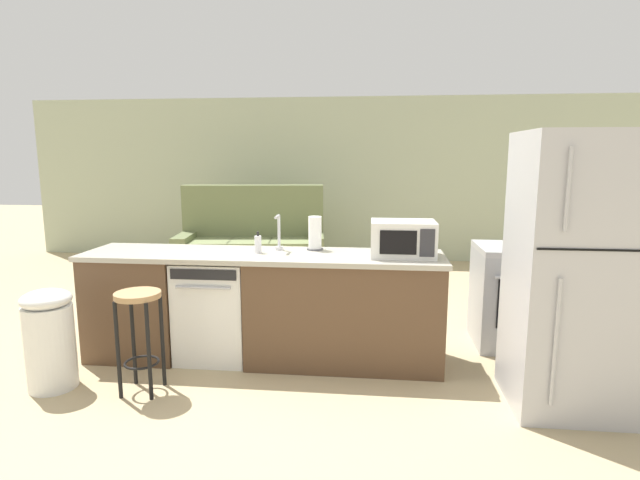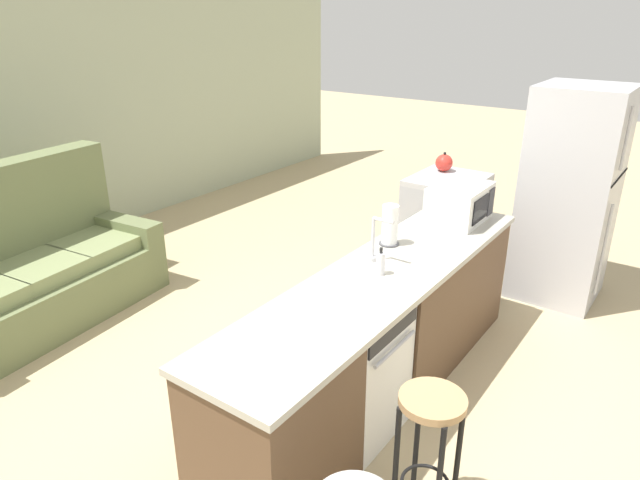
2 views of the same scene
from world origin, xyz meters
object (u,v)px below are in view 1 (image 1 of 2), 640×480
Objects in this scene: stove_range at (519,296)px; couch at (252,248)px; refrigerator at (571,273)px; paper_towel_roll at (315,234)px; microwave at (403,239)px; soap_bottle at (258,244)px; dishwasher at (217,308)px; trash_bin at (50,338)px; kettle at (539,235)px; bar_stool at (139,320)px.

stove_range is 0.43× the size of couch.
refrigerator is 6.53× the size of paper_towel_roll.
refrigerator is 4.57m from couch.
refrigerator is at bearing -27.13° from microwave.
stove_range is 2.36m from soap_bottle.
dishwasher is 2.66m from stove_range.
soap_bottle is 0.24× the size of trash_bin.
paper_towel_roll is 2.02m from kettle.
trash_bin is (-1.83, -0.90, -0.66)m from paper_towel_roll.
stove_range reaches higher than bar_stool.
couch is (-1.21, 2.66, -0.64)m from paper_towel_roll.
refrigerator reaches higher than dishwasher.
kettle is at bearing 82.17° from refrigerator.
kettle is (0.17, 1.23, 0.07)m from refrigerator.
trash_bin is at bearing -153.95° from paper_towel_roll.
bar_stool is 0.35× the size of couch.
paper_towel_roll reaches higher than stove_range.
paper_towel_roll is 0.38× the size of trash_bin.
paper_towel_roll is at bearing 13.58° from dishwasher.
couch is (-1.93, 2.86, -0.65)m from microwave.
bar_stool is at bearing -157.13° from stove_range.
bar_stool is at bearing -156.21° from kettle.
microwave is at bearing -0.43° from soap_bottle.
kettle is (2.40, 0.67, 0.01)m from soap_bottle.
trash_bin is at bearing -99.98° from couch.
trash_bin is at bearing -164.69° from microwave.
refrigerator reaches higher than soap_bottle.
refrigerator is 3.68× the size of microwave.
kettle is at bearing 23.79° from bar_stool.
paper_towel_roll reaches higher than trash_bin.
kettle is at bearing 13.86° from paper_towel_roll.
trash_bin is at bearing -160.01° from kettle.
bar_stool is at bearing -116.07° from dishwasher.
refrigerator is (-0.00, -1.10, 0.47)m from stove_range.
couch is at bearing 90.95° from bar_stool.
soap_bottle is (0.37, 0.01, 0.55)m from dishwasher.
microwave is (-1.07, -0.55, 0.59)m from stove_range.
microwave is 0.24× the size of couch.
microwave is 1.41m from kettle.
stove_range is 1.34m from microwave.
couch is (-3.17, 2.18, -0.59)m from kettle.
microwave is 2.44× the size of kettle.
dishwasher is 2.98× the size of paper_towel_roll.
trash_bin is (-1.39, -0.71, -0.59)m from soap_bottle.
dishwasher is at bearing 34.40° from trash_bin.
stove_range is 4.39× the size of kettle.
couch is (-0.40, 2.86, -0.03)m from dishwasher.
paper_towel_roll reaches higher than soap_bottle.
kettle is 4.08m from trash_bin.
stove_range is 3.78m from couch.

